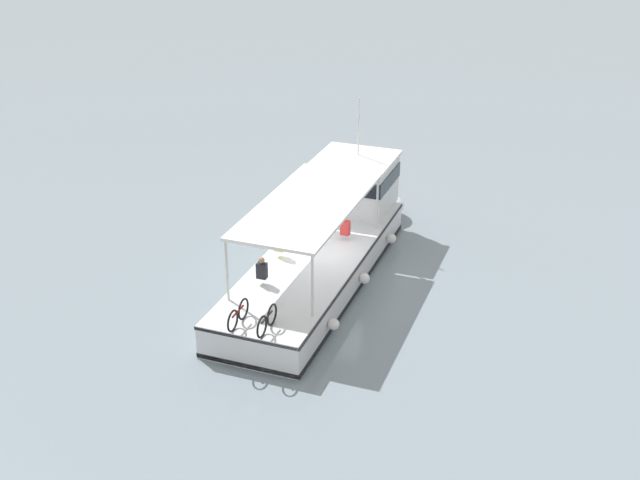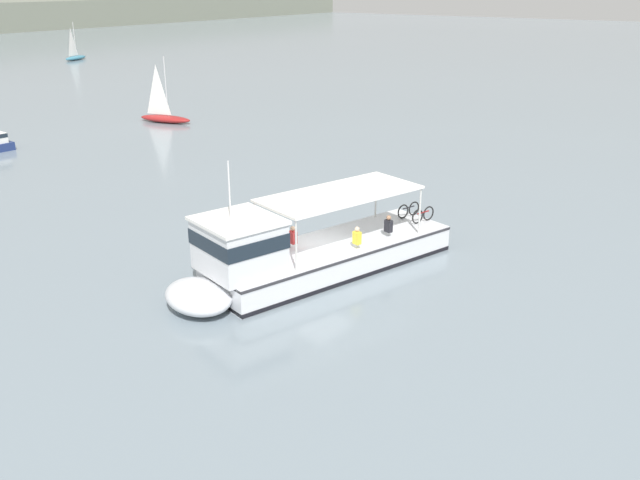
{
  "view_description": "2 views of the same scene",
  "coord_description": "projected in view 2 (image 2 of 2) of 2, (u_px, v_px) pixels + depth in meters",
  "views": [
    {
      "loc": [
        24.46,
        1.37,
        13.24
      ],
      "look_at": [
        -0.09,
        -0.26,
        1.4
      ],
      "focal_mm": 44.84,
      "sensor_mm": 36.0,
      "label": 1
    },
    {
      "loc": [
        -21.3,
        -15.06,
        11.22
      ],
      "look_at": [
        -0.09,
        -0.26,
        1.4
      ],
      "focal_mm": 38.57,
      "sensor_mm": 36.0,
      "label": 2
    }
  ],
  "objects": [
    {
      "name": "ground_plane",
      "position": [
        316.0,
        270.0,
        28.37
      ],
      "size": [
        400.0,
        400.0,
        0.0
      ],
      "primitive_type": "plane",
      "color": "gray"
    },
    {
      "name": "sailboat_near_port",
      "position": [
        165.0,
        116.0,
        57.51
      ],
      "size": [
        2.37,
        4.99,
        5.4
      ],
      "color": "maroon",
      "rests_on": "ground"
    },
    {
      "name": "sailboat_off_bow",
      "position": [
        75.0,
        56.0,
        102.45
      ],
      "size": [
        4.99,
        2.99,
        5.4
      ],
      "color": "teal",
      "rests_on": "ground"
    },
    {
      "name": "ferry_main",
      "position": [
        300.0,
        255.0,
        27.21
      ],
      "size": [
        13.06,
        6.61,
        5.32
      ],
      "color": "silver",
      "rests_on": "ground"
    }
  ]
}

